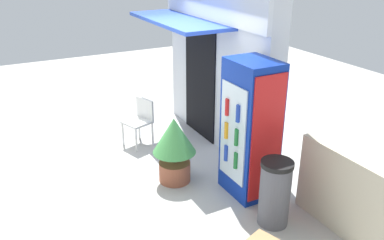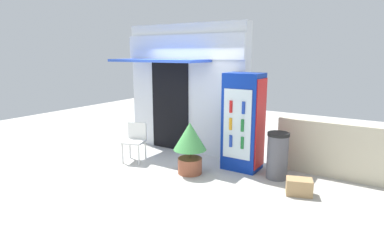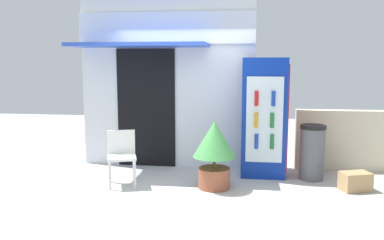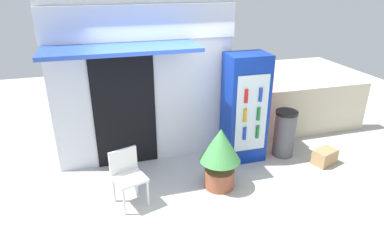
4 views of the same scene
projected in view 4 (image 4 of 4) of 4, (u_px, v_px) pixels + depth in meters
ground at (189, 199)px, 5.27m from camera, size 16.00×16.00×0.00m
storefront_building at (142, 77)px, 5.87m from camera, size 3.17×1.22×3.05m
drink_cooler at (245, 108)px, 6.10m from camera, size 0.75×0.63×2.00m
plastic_chair at (127, 173)px, 5.02m from camera, size 0.55×0.55×0.85m
potted_plant_near_shop at (220, 153)px, 5.33m from camera, size 0.66×0.66×1.05m
trash_bin at (284, 133)px, 6.39m from camera, size 0.42×0.42×0.91m
stone_boundary_wall at (313, 111)px, 7.23m from camera, size 2.55×0.23×1.08m
cardboard_box at (325, 157)px, 6.20m from camera, size 0.50×0.40×0.28m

